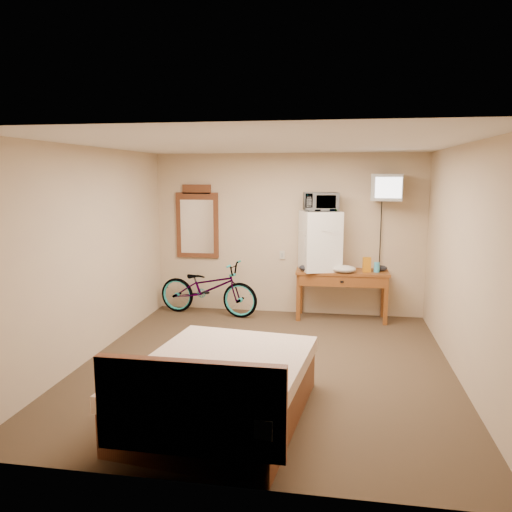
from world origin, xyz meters
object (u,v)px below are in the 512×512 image
object	(u,v)px
blue_cup	(377,267)
bicycle	(208,288)
crt_television	(387,187)
wall_mirror	(197,223)
mini_fridge	(320,241)
microwave	(321,202)
desk	(342,279)
bed	(220,389)

from	to	relation	value
blue_cup	bicycle	distance (m)	2.59
crt_television	wall_mirror	distance (m)	2.98
wall_mirror	bicycle	bearing A→B (deg)	-52.95
mini_fridge	bicycle	size ratio (longest dim) A/B	0.55
blue_cup	microwave	bearing A→B (deg)	176.98
desk	bicycle	xyz separation A→B (m)	(-2.06, -0.06, -0.21)
desk	wall_mirror	distance (m)	2.45
microwave	bed	distance (m)	3.79
desk	crt_television	size ratio (longest dim) A/B	2.36
mini_fridge	crt_television	bearing A→B (deg)	-0.67
mini_fridge	wall_mirror	bearing A→B (deg)	173.07
crt_television	bicycle	world-z (taller)	crt_television
bed	wall_mirror	bearing A→B (deg)	108.70
desk	microwave	xyz separation A→B (m)	(-0.34, 0.03, 1.14)
bicycle	bed	world-z (taller)	bed
crt_television	mini_fridge	bearing A→B (deg)	179.33
mini_fridge	bed	world-z (taller)	mini_fridge
mini_fridge	microwave	size ratio (longest dim) A/B	1.79
blue_cup	bicycle	xyz separation A→B (m)	(-2.56, -0.05, -0.40)
desk	mini_fridge	bearing A→B (deg)	174.27
microwave	wall_mirror	xyz separation A→B (m)	(-1.97, 0.24, -0.36)
microwave	crt_television	world-z (taller)	crt_television
wall_mirror	bed	size ratio (longest dim) A/B	0.58
crt_television	wall_mirror	size ratio (longest dim) A/B	0.50
mini_fridge	crt_television	size ratio (longest dim) A/B	1.52
crt_television	bed	xyz separation A→B (m)	(-1.68, -3.40, -1.69)
bicycle	bed	size ratio (longest dim) A/B	0.80
microwave	blue_cup	world-z (taller)	microwave
mini_fridge	wall_mirror	world-z (taller)	wall_mirror
microwave	blue_cup	size ratio (longest dim) A/B	3.40
desk	bicycle	bearing A→B (deg)	-178.32
blue_cup	wall_mirror	bearing A→B (deg)	174.24
mini_fridge	desk	bearing A→B (deg)	-5.73
microwave	wall_mirror	world-z (taller)	wall_mirror
blue_cup	bed	distance (m)	3.76
bicycle	wall_mirror	bearing A→B (deg)	45.81
wall_mirror	blue_cup	bearing A→B (deg)	-5.76
microwave	desk	bearing A→B (deg)	-16.01
microwave	bicycle	bearing A→B (deg)	172.88
microwave	wall_mirror	size ratio (longest dim) A/B	0.42
desk	blue_cup	distance (m)	0.54
mini_fridge	blue_cup	bearing A→B (deg)	-3.01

